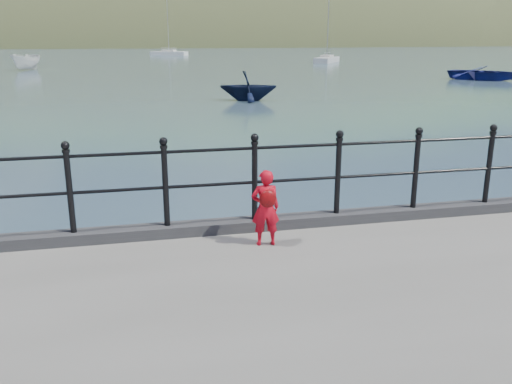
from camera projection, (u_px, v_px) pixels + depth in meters
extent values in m
plane|color=#2D4251|center=(212.00, 293.00, 7.84)|extent=(600.00, 600.00, 0.00)
cube|color=#28282B|center=(212.00, 227.00, 7.40)|extent=(60.00, 0.30, 0.15)
cylinder|color=black|center=(211.00, 185.00, 7.23)|extent=(18.00, 0.04, 0.04)
cylinder|color=black|center=(210.00, 150.00, 7.10)|extent=(18.00, 0.04, 0.04)
cylinder|color=black|center=(70.00, 193.00, 6.86)|extent=(0.08, 0.08, 1.05)
sphere|color=black|center=(65.00, 145.00, 6.68)|extent=(0.11, 0.11, 0.11)
cylinder|color=black|center=(166.00, 187.00, 7.11)|extent=(0.08, 0.08, 1.05)
sphere|color=black|center=(163.00, 141.00, 6.94)|extent=(0.11, 0.11, 0.11)
cylinder|color=black|center=(255.00, 182.00, 7.36)|extent=(0.08, 0.08, 1.05)
sphere|color=black|center=(255.00, 138.00, 7.19)|extent=(0.11, 0.11, 0.11)
cylinder|color=black|center=(338.00, 177.00, 7.61)|extent=(0.08, 0.08, 1.05)
sphere|color=black|center=(340.00, 134.00, 7.44)|extent=(0.11, 0.11, 0.11)
cylinder|color=black|center=(416.00, 173.00, 7.87)|extent=(0.08, 0.08, 1.05)
sphere|color=black|center=(419.00, 131.00, 7.69)|extent=(0.11, 0.11, 0.11)
cylinder|color=black|center=(489.00, 168.00, 8.12)|extent=(0.08, 0.08, 1.05)
sphere|color=black|center=(494.00, 128.00, 7.95)|extent=(0.11, 0.11, 0.11)
ellipsoid|color=#333A21|center=(191.00, 89.00, 199.06)|extent=(400.00, 100.00, 88.00)
ellipsoid|color=#387026|center=(260.00, 100.00, 267.01)|extent=(600.00, 180.00, 156.00)
cube|color=silver|center=(18.00, 37.00, 169.23)|extent=(9.00, 6.00, 6.00)
cube|color=#4C4744|center=(17.00, 24.00, 168.12)|extent=(9.50, 6.50, 2.00)
cube|color=silver|center=(95.00, 37.00, 174.07)|extent=(9.00, 6.00, 6.00)
cube|color=#4C4744|center=(94.00, 24.00, 172.96)|extent=(9.50, 6.50, 2.00)
cube|color=silver|center=(188.00, 37.00, 180.38)|extent=(9.00, 6.00, 6.00)
cube|color=#4C4744|center=(187.00, 24.00, 179.27)|extent=(9.50, 6.50, 2.00)
cube|color=silver|center=(267.00, 37.00, 186.06)|extent=(9.00, 6.00, 6.00)
cube|color=#4C4744|center=(267.00, 25.00, 184.95)|extent=(9.50, 6.50, 2.00)
imported|color=red|center=(265.00, 208.00, 6.86)|extent=(0.38, 0.26, 0.99)
ellipsoid|color=red|center=(268.00, 199.00, 6.69)|extent=(0.22, 0.11, 0.23)
imported|color=navy|center=(483.00, 73.00, 44.94)|extent=(6.56, 6.78, 1.15)
imported|color=white|center=(26.00, 62.00, 57.10)|extent=(3.30, 4.79, 1.73)
imported|color=black|center=(248.00, 86.00, 30.62)|extent=(3.71, 3.39, 1.66)
cube|color=white|center=(169.00, 54.00, 99.27)|extent=(6.90, 5.12, 0.90)
cube|color=beige|center=(169.00, 51.00, 99.13)|extent=(2.77, 2.41, 0.50)
cylinder|color=#A5A5A8|center=(168.00, 26.00, 97.89)|extent=(0.10, 0.10, 9.04)
cylinder|color=#A5A5A8|center=(169.00, 48.00, 98.98)|extent=(2.68, 1.56, 0.06)
cube|color=silver|center=(327.00, 61.00, 73.58)|extent=(5.55, 7.04, 0.90)
cube|color=beige|center=(327.00, 57.00, 73.44)|extent=(2.51, 2.84, 0.50)
cylinder|color=#A5A5A8|center=(328.00, 22.00, 72.17)|extent=(0.10, 0.10, 9.19)
cylinder|color=#A5A5A8|center=(327.00, 53.00, 73.29)|extent=(1.82, 2.72, 0.06)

